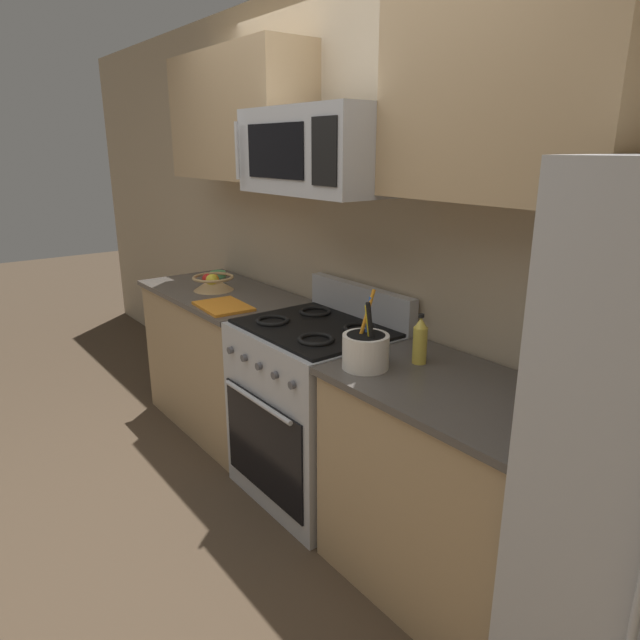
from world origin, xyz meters
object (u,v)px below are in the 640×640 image
object	(u,v)px
range_oven	(316,409)
bottle_hot_sauce	(547,396)
microwave	(320,151)
cutting_board	(223,306)
utensil_crock	(366,350)
bottle_oil	(420,341)
prep_bowl	(218,274)
fruit_basket	(213,282)

from	to	relation	value
range_oven	bottle_hot_sauce	world-z (taller)	bottle_hot_sauce
range_oven	microwave	world-z (taller)	microwave
microwave	bottle_hot_sauce	bearing A→B (deg)	-0.61
microwave	cutting_board	distance (m)	1.06
microwave	utensil_crock	xyz separation A→B (m)	(0.53, -0.18, -0.77)
utensil_crock	bottle_hot_sauce	distance (m)	0.72
bottle_oil	microwave	bearing A→B (deg)	-176.62
bottle_oil	prep_bowl	size ratio (longest dim) A/B	1.96
microwave	fruit_basket	bearing A→B (deg)	-176.45
utensil_crock	bottle_hot_sauce	size ratio (longest dim) A/B	1.73
bottle_hot_sauce	bottle_oil	world-z (taller)	bottle_oil
fruit_basket	bottle_oil	distance (m)	1.66
prep_bowl	microwave	bearing A→B (deg)	-5.72
fruit_basket	cutting_board	world-z (taller)	fruit_basket
range_oven	utensil_crock	distance (m)	0.75
prep_bowl	fruit_basket	bearing A→B (deg)	-32.03
range_oven	bottle_oil	world-z (taller)	bottle_oil
fruit_basket	utensil_crock	bearing A→B (deg)	-4.14
fruit_basket	bottle_hot_sauce	xyz separation A→B (m)	(2.26, 0.05, 0.03)
range_oven	prep_bowl	bearing A→B (deg)	173.10
utensil_crock	fruit_basket	world-z (taller)	utensil_crock
utensil_crock	prep_bowl	world-z (taller)	utensil_crock
fruit_basket	cutting_board	size ratio (longest dim) A/B	0.77
utensil_crock	fruit_basket	distance (m)	1.56
prep_bowl	bottle_oil	bearing A→B (deg)	-2.82
cutting_board	bottle_hot_sauce	xyz separation A→B (m)	(1.86, 0.19, 0.08)
range_oven	fruit_basket	xyz separation A→B (m)	(-1.03, -0.04, 0.49)
bottle_hot_sauce	fruit_basket	bearing A→B (deg)	-178.72
utensil_crock	cutting_board	distance (m)	1.16
cutting_board	bottle_oil	xyz separation A→B (m)	(1.25, 0.24, 0.09)
cutting_board	prep_bowl	size ratio (longest dim) A/B	3.10
fruit_basket	prep_bowl	distance (m)	0.37
range_oven	bottle_hot_sauce	distance (m)	1.34
microwave	utensil_crock	distance (m)	0.95
bottle_hot_sauce	bottle_oil	size ratio (longest dim) A/B	0.87
fruit_basket	range_oven	bearing A→B (deg)	1.99
fruit_basket	bottle_oil	world-z (taller)	bottle_oil
microwave	cutting_board	xyz separation A→B (m)	(-0.63, -0.21, -0.84)
range_oven	bottle_oil	distance (m)	0.83
bottle_hot_sauce	bottle_oil	xyz separation A→B (m)	(-0.61, 0.05, 0.01)
cutting_board	prep_bowl	world-z (taller)	prep_bowl
microwave	prep_bowl	bearing A→B (deg)	174.28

